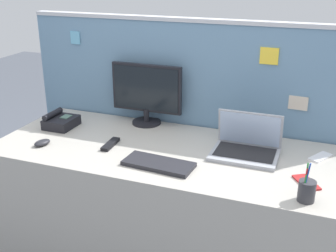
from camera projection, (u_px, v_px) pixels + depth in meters
desk at (165, 206)px, 2.51m from camera, size 1.93×0.80×0.74m
cubicle_divider at (189, 127)px, 2.78m from camera, size 2.16×0.08×1.40m
desktop_monitor at (146, 92)px, 2.69m from camera, size 0.46×0.18×0.39m
laptop at (246, 145)px, 2.31m from camera, size 0.35×0.27×0.22m
desk_phone at (61, 121)px, 2.69m from camera, size 0.17×0.19×0.10m
keyboard_main at (159, 164)px, 2.18m from camera, size 0.37×0.18×0.02m
computer_mouse_right_hand at (42, 143)px, 2.42m from camera, size 0.09×0.11×0.03m
pen_cup at (307, 191)px, 1.85m from camera, size 0.08×0.08×0.19m
cell_phone_red_case at (306, 182)px, 2.01m from camera, size 0.14×0.17×0.01m
cell_phone_white_slab at (320, 157)px, 2.27m from camera, size 0.13×0.16×0.01m
tv_remote at (111, 144)px, 2.42m from camera, size 0.05×0.17×0.02m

